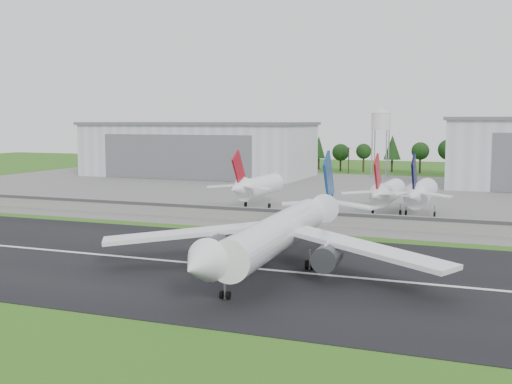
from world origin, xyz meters
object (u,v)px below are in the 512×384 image
at_px(parked_jet_red_a, 255,186).
at_px(parked_jet_red_b, 386,192).
at_px(main_airliner, 276,242).
at_px(parked_jet_navy, 420,193).

height_order(parked_jet_red_a, parked_jet_red_b, parked_jet_red_a).
distance_m(main_airliner, parked_jet_red_a, 73.32).
relative_size(parked_jet_red_b, parked_jet_navy, 1.00).
bearing_deg(parked_jet_navy, main_airliner, -101.77).
xyz_separation_m(main_airliner, parked_jet_red_a, (-29.79, 66.99, 1.21)).
xyz_separation_m(main_airliner, parked_jet_red_b, (5.56, 66.95, 1.02)).
relative_size(main_airliner, parked_jet_navy, 1.89).
bearing_deg(parked_jet_navy, parked_jet_red_b, -179.76).
distance_m(parked_jet_red_a, parked_jet_navy, 43.74).
bearing_deg(parked_jet_red_a, parked_jet_red_b, -0.06).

